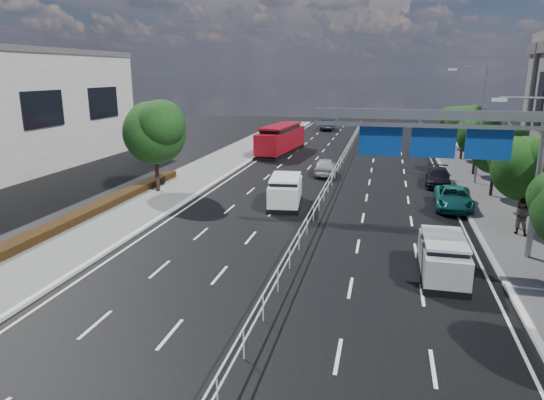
% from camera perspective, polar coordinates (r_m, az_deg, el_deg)
% --- Properties ---
extents(ground, '(160.00, 160.00, 0.00)m').
position_cam_1_polar(ground, '(16.25, -2.51, -16.64)').
color(ground, black).
rests_on(ground, ground).
extents(kerb_near, '(0.25, 140.00, 0.15)m').
position_cam_1_polar(kerb_near, '(20.32, -28.32, -11.53)').
color(kerb_near, silver).
rests_on(kerb_near, ground).
extents(median_fence, '(0.05, 85.00, 1.02)m').
position_cam_1_polar(median_fence, '(36.90, 6.93, 2.28)').
color(median_fence, silver).
rests_on(median_fence, ground).
extents(hedge_near, '(1.00, 36.00, 0.44)m').
position_cam_1_polar(hedge_near, '(26.36, -28.40, -4.97)').
color(hedge_near, black).
rests_on(hedge_near, sidewalk_near).
extents(overhead_gantry, '(10.24, 0.38, 7.45)m').
position_cam_1_polar(overhead_gantry, '(23.73, 20.30, 6.97)').
color(overhead_gantry, gray).
rests_on(overhead_gantry, ground).
extents(streetlight_far, '(2.78, 2.40, 9.00)m').
position_cam_1_polar(streetlight_far, '(40.02, 23.04, 8.99)').
color(streetlight_far, gray).
rests_on(streetlight_far, ground).
extents(near_tree_back, '(4.84, 4.51, 6.69)m').
position_cam_1_polar(near_tree_back, '(35.25, -13.60, 8.13)').
color(near_tree_back, black).
rests_on(near_tree_back, ground).
extents(far_tree_d, '(3.85, 3.59, 5.34)m').
position_cam_1_polar(far_tree_d, '(29.17, 27.79, 3.67)').
color(far_tree_d, black).
rests_on(far_tree_d, ground).
extents(far_tree_e, '(3.63, 3.38, 5.13)m').
position_cam_1_polar(far_tree_e, '(36.41, 24.94, 5.69)').
color(far_tree_e, black).
rests_on(far_tree_e, ground).
extents(far_tree_f, '(3.52, 3.28, 5.02)m').
position_cam_1_polar(far_tree_f, '(43.73, 23.05, 7.12)').
color(far_tree_f, black).
rests_on(far_tree_f, ground).
extents(far_tree_g, '(3.96, 3.69, 5.45)m').
position_cam_1_polar(far_tree_g, '(51.07, 21.74, 8.49)').
color(far_tree_g, black).
rests_on(far_tree_g, ground).
extents(far_tree_h, '(3.41, 3.18, 4.91)m').
position_cam_1_polar(far_tree_h, '(58.50, 20.68, 8.95)').
color(far_tree_h, black).
rests_on(far_tree_h, ground).
extents(white_minivan, '(2.46, 4.71, 1.96)m').
position_cam_1_polar(white_minivan, '(31.53, 1.58, 1.04)').
color(white_minivan, black).
rests_on(white_minivan, ground).
extents(red_bus, '(3.51, 10.39, 3.04)m').
position_cam_1_polar(red_bus, '(52.00, 1.04, 7.22)').
color(red_bus, black).
rests_on(red_bus, ground).
extents(near_car_silver, '(2.07, 4.42, 1.46)m').
position_cam_1_polar(near_car_silver, '(41.33, 6.26, 3.95)').
color(near_car_silver, '#A7A9AE').
rests_on(near_car_silver, ground).
extents(near_car_dark, '(1.86, 5.11, 1.67)m').
position_cam_1_polar(near_car_dark, '(74.15, 6.58, 8.83)').
color(near_car_dark, black).
rests_on(near_car_dark, ground).
extents(silver_minivan, '(1.82, 4.27, 1.77)m').
position_cam_1_polar(silver_minivan, '(21.90, 19.46, -6.39)').
color(silver_minivan, black).
rests_on(silver_minivan, ground).
extents(parked_car_teal, '(2.50, 5.00, 1.36)m').
position_cam_1_polar(parked_car_teal, '(33.07, 20.57, 0.23)').
color(parked_car_teal, '#16655D').
rests_on(parked_car_teal, ground).
extents(parked_car_dark, '(2.17, 4.63, 1.31)m').
position_cam_1_polar(parked_car_dark, '(39.42, 18.95, 2.58)').
color(parked_car_dark, black).
rests_on(parked_car_dark, ground).
extents(pedestrian_b, '(1.20, 1.11, 1.96)m').
position_cam_1_polar(pedestrian_b, '(28.76, 27.29, -1.69)').
color(pedestrian_b, gray).
rests_on(pedestrian_b, sidewalk_far).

